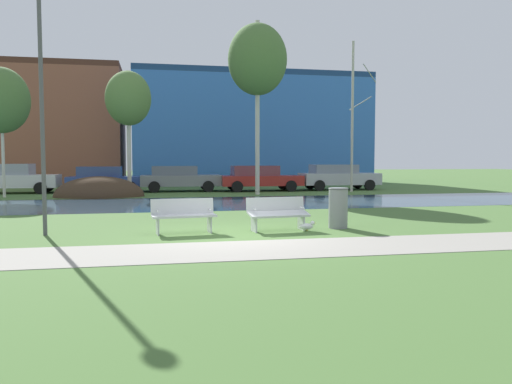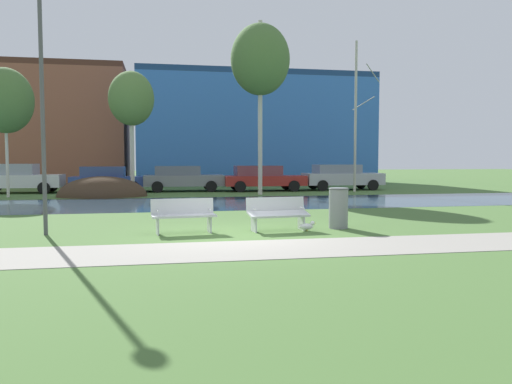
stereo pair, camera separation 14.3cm
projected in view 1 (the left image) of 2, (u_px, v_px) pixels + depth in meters
The scene contains 20 objects.
ground_plane at pixel (200, 202), 21.89m from camera, with size 120.00×120.00×0.00m, color #476B33.
paved_path_strip at pixel (251, 250), 10.39m from camera, with size 60.00×2.21×0.01m, color gray.
river_band at pixel (201, 203), 21.23m from camera, with size 80.00×6.56×0.01m, color #284256.
soil_mound at pixel (99, 197), 24.90m from camera, with size 4.38×2.72×2.04m, color #423021.
bench_left at pixel (184, 215), 12.66m from camera, with size 1.65×0.71×0.87m.
bench_right at pixel (278, 213), 13.15m from camera, with size 1.65×0.72×0.87m.
trash_bin at pixel (338, 207), 13.62m from camera, with size 0.54×0.54×1.10m.
seagull at pixel (307, 226), 13.07m from camera, with size 0.45×0.17×0.26m.
streetlamp at pixel (41, 71), 12.11m from camera, with size 0.32×0.32×6.09m.
birch_far_left at pixel (1, 100), 24.11m from camera, with size 2.63×2.63×6.28m.
birch_left at pixel (128, 99), 25.89m from camera, with size 2.34×2.34×6.41m.
birch_center_left at pixel (257, 60), 25.98m from camera, with size 3.07×3.07×9.00m.
birch_center at pixel (353, 116), 28.32m from camera, with size 1.45×2.45×8.46m.
parked_van_nearest_white at pixel (13, 178), 27.33m from camera, with size 4.58×2.15×1.61m.
parked_sedan_second_blue at pixel (104, 179), 28.34m from camera, with size 4.20×2.08×1.45m.
parked_hatch_third_grey at pixel (179, 178), 28.96m from camera, with size 4.56×2.14×1.47m.
parked_wagon_fourth_red at pixel (259, 178), 29.32m from camera, with size 4.75×2.16×1.48m.
parked_suv_fifth_silver at pixel (338, 176), 30.44m from camera, with size 4.74×2.15×1.53m.
building_brick_low at pixel (41, 126), 37.12m from camera, with size 11.78×7.00×8.66m.
building_blue_store at pixel (247, 131), 39.56m from camera, with size 17.23×9.75×8.16m.
Camera 1 is at (-1.95, -11.86, 1.89)m, focal length 35.22 mm.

